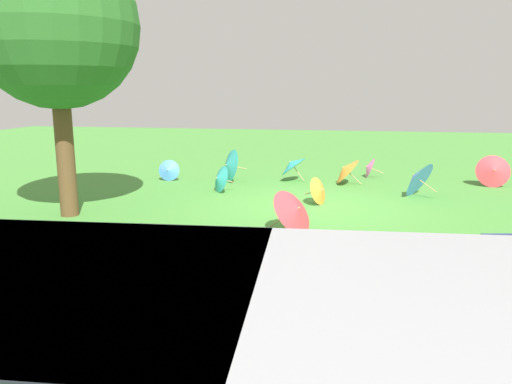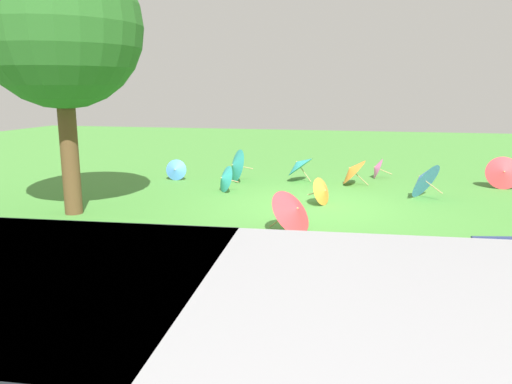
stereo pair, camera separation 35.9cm
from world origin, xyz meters
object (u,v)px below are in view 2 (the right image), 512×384
Objects in this scene: van_dark at (109,382)px; parasol_red_1 at (294,210)px; parasol_orange_1 at (323,191)px; parasol_red_0 at (504,172)px; parasol_teal_3 at (224,178)px; parasol_teal_0 at (180,269)px; parasol_pink_0 at (376,168)px; parasol_teal_1 at (235,165)px; parasol_blue_0 at (423,179)px; parasol_teal_2 at (299,164)px; shade_tree at (60,27)px; parasol_orange_0 at (352,170)px; parasol_blue_1 at (176,170)px.

parasol_red_1 is (-0.11, -6.09, -0.51)m from van_dark.
parasol_orange_1 is at bearing -92.83° from van_dark.
parasol_red_0 is 1.26× the size of parasol_orange_1.
parasol_teal_0 is at bearing 101.65° from parasol_teal_3.
parasol_red_0 is 1.39× the size of parasol_pink_0.
parasol_teal_1 is at bearing -40.90° from parasol_orange_1.
parasol_teal_1 reaches higher than parasol_blue_0.
parasol_pink_0 is at bearing -14.81° from parasol_red_0.
van_dark is at bearing 104.63° from parasol_teal_0.
parasol_teal_2 is at bearing -87.42° from van_dark.
parasol_teal_1 is (2.15, -10.56, -0.46)m from van_dark.
parasol_teal_1 is (1.36, -7.52, 0.07)m from parasol_teal_0.
parasol_pink_0 is 4.55m from parasol_teal_3.
van_dark is 5.78× the size of parasol_teal_0.
shade_tree is at bearing 27.07° from parasol_red_0.
van_dark is 0.91× the size of shade_tree.
parasol_orange_1 is 3.39m from parasol_teal_1.
parasol_red_1 is at bearing 54.79° from parasol_blue_0.
shade_tree reaches higher than parasol_orange_0.
parasol_teal_1 reaches higher than parasol_red_1.
parasol_orange_0 is at bearing -36.74° from parasol_blue_0.
parasol_orange_0 is at bearing -101.95° from parasol_orange_1.
shade_tree is 6.31× the size of parasol_teal_0.
parasol_teal_0 reaches higher than parasol_blue_1.
van_dark reaches higher than parasol_blue_0.
parasol_orange_1 reaches higher than parasol_pink_0.
parasol_orange_0 is (-0.93, -10.78, -0.52)m from van_dark.
parasol_blue_1 is at bearing -26.23° from parasol_orange_1.
parasol_pink_0 is 5.57m from parasol_blue_1.
parasol_blue_0 is 4.25m from parasol_red_1.
parasol_red_0 is at bearing -143.37° from parasol_blue_0.
parasol_teal_0 is (5.44, 8.07, -0.03)m from parasol_red_0.
van_dark is 6.91× the size of parasol_orange_1.
parasol_teal_1 reaches higher than parasol_teal_3.
parasol_teal_2 is 1.24× the size of parasol_teal_3.
shade_tree is 5.54m from parasol_red_1.
parasol_red_0 is at bearing -175.21° from parasol_blue_1.
parasol_pink_0 is (3.08, -0.81, -0.12)m from parasol_red_0.
parasol_orange_1 is at bearing 108.69° from parasol_teal_2.
van_dark is 5.02× the size of parasol_teal_1.
parasol_orange_1 is 0.63× the size of parasol_blue_0.
parasol_teal_2 reaches higher than parasol_orange_1.
parasol_pink_0 is 2.26m from parasol_teal_2.
parasol_orange_1 reaches higher than parasol_blue_1.
parasol_teal_1 is (-2.26, -4.07, -3.14)m from shade_tree.
parasol_blue_0 reaches higher than parasol_teal_3.
parasol_orange_0 is 4.74m from parasol_blue_1.
parasol_teal_3 reaches higher than parasol_orange_1.
parasol_pink_0 is (-2.36, -8.89, -0.09)m from parasol_teal_0.
parasol_orange_1 is (-0.41, -8.34, -0.60)m from van_dark.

